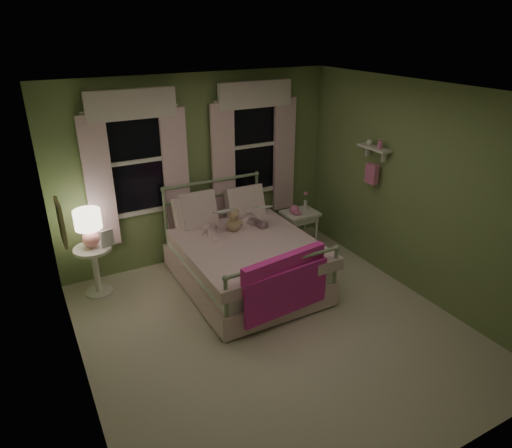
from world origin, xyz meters
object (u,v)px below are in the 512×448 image
child_left (209,210)px  teddy_bear (234,222)px  nightstand_right (300,218)px  bed (243,259)px  child_right (247,205)px  table_lamp (88,225)px  nightstand_left (95,264)px

child_left → teddy_bear: bearing=161.2°
teddy_bear → nightstand_right: 1.18m
bed → nightstand_right: 1.23m
child_right → nightstand_right: size_ratio=1.07×
bed → nightstand_right: (1.15, 0.42, 0.17)m
child_right → nightstand_right: 0.94m
bed → child_right: bearing=56.6°
child_right → table_lamp: child_right is taller
teddy_bear → nightstand_left: size_ratio=0.49×
child_left → table_lamp: child_left is taller
bed → teddy_bear: (0.01, 0.27, 0.42)m
table_lamp → nightstand_right: bearing=-5.3°
child_left → nightstand_right: 1.48m
nightstand_left → nightstand_right: same height
table_lamp → nightstand_left: bearing=180.0°
teddy_bear → nightstand_left: bearing=166.7°
bed → table_lamp: bed is taller
nightstand_right → table_lamp: bearing=174.7°
bed → child_left: child_left is taller
nightstand_left → table_lamp: (0.00, 0.00, 0.54)m
bed → table_lamp: (-1.73, 0.69, 0.58)m
child_right → table_lamp: size_ratio=1.42×
child_left → teddy_bear: (0.28, -0.16, -0.17)m
bed → child_left: bearing=122.4°
child_right → bed: bearing=39.6°
nightstand_right → nightstand_left: bearing=174.7°
child_left → table_lamp: 1.48m
bed → nightstand_left: size_ratio=3.13×
bed → table_lamp: bearing=158.4°
bed → teddy_bear: 0.50m
bed → table_lamp: 1.95m
nightstand_left → child_left: bearing=-9.9°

